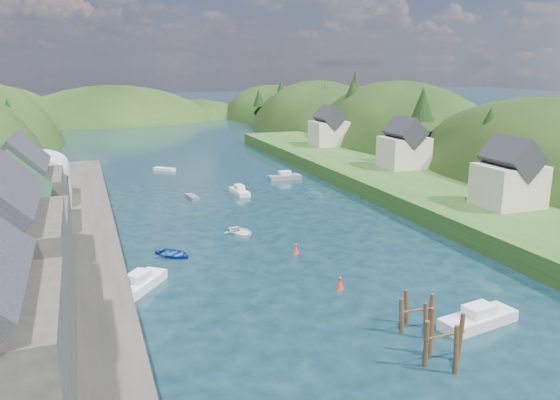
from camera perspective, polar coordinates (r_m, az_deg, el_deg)
name	(u,v)px	position (r m, az deg, el deg)	size (l,w,h in m)	color
ground	(231,192)	(83.42, -5.19, 0.79)	(600.00, 600.00, 0.00)	black
hillside_right	(396,185)	(125.42, 12.05, 1.56)	(36.00, 245.56, 48.00)	black
far_hills	(146,148)	(205.91, -13.80, 5.32)	(103.00, 68.00, 44.00)	black
hill_trees	(210,111)	(96.30, -7.37, 9.18)	(91.02, 149.39, 12.29)	black
quay_left	(53,277)	(51.91, -22.63, -7.46)	(12.00, 110.00, 2.00)	#2D2B28
boat_sheds	(37,186)	(69.15, -24.07, 1.31)	(7.00, 21.00, 7.50)	#2D2D30
terrace_right	(409,186)	(84.26, 13.30, 1.43)	(16.00, 120.00, 2.40)	#234719
right_bank_cottages	(398,147)	(91.93, 12.20, 5.47)	(9.00, 59.24, 8.41)	beige
piling_cluster_near	(443,344)	(38.13, 16.68, -14.22)	(3.17, 2.96, 3.93)	#382314
piling_cluster_far	(416,317)	(42.04, 14.02, -11.75)	(2.95, 2.78, 3.28)	#382314
channel_buoy_near	(340,284)	(48.30, 6.28, -8.68)	(0.70, 0.70, 1.10)	red
channel_buoy_far	(296,249)	(56.54, 1.64, -5.15)	(0.70, 0.70, 1.10)	red
moored_boats	(280,279)	(48.79, 0.00, -8.29)	(33.61, 91.53, 2.02)	#51575D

